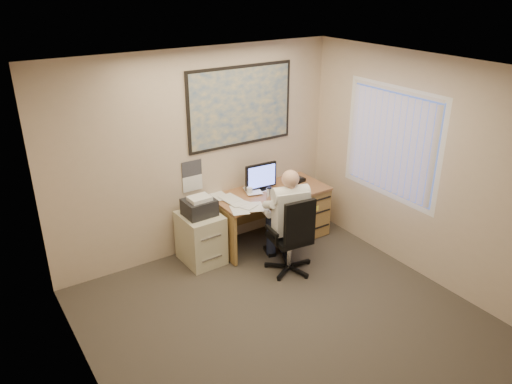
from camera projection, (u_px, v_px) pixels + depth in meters
room_shell at (306, 222)px, 4.71m from camera, size 4.00×4.50×2.70m
desk at (289, 206)px, 7.14m from camera, size 1.60×0.97×1.12m
world_map at (241, 106)px, 6.52m from camera, size 1.56×0.03×1.06m
wall_calendar at (192, 176)px, 6.48m from camera, size 0.28×0.01×0.42m
window_blinds at (391, 143)px, 6.23m from camera, size 0.06×1.40×1.30m
filing_cabinet at (201, 234)px, 6.47m from camera, size 0.50×0.59×0.93m
office_chair at (292, 250)px, 6.27m from camera, size 0.69×0.69×1.05m
person at (289, 221)px, 6.18m from camera, size 0.76×0.93×1.35m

